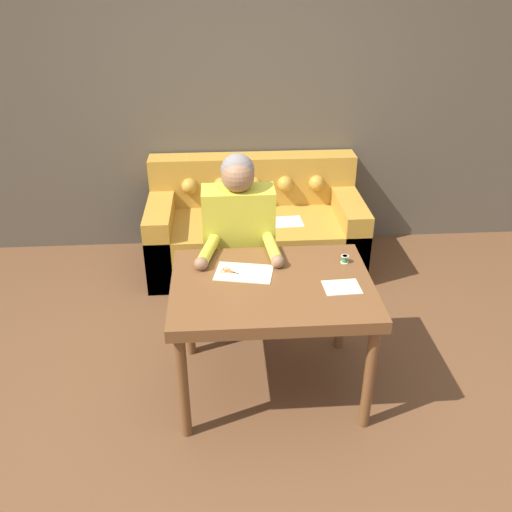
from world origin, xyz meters
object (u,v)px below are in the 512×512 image
couch (255,229)px  person (239,248)px  dining_table (272,295)px  scissors (232,272)px  thread_spool (345,259)px

couch → person: size_ratio=1.35×
dining_table → couch: (0.01, 1.53, -0.35)m
scissors → couch: bearing=81.0°
dining_table → thread_spool: (0.44, 0.19, 0.11)m
couch → dining_table: bearing=-90.3°
thread_spool → person: bearing=147.2°
person → scissors: bearing=-97.5°
couch → scissors: (-0.23, -1.41, 0.44)m
dining_table → person: size_ratio=0.87×
dining_table → scissors: size_ratio=5.69×
scissors → thread_spool: bearing=6.0°
couch → person: person is taller
person → thread_spool: size_ratio=28.28×
thread_spool → scissors: bearing=-174.0°
couch → scissors: bearing=-99.0°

